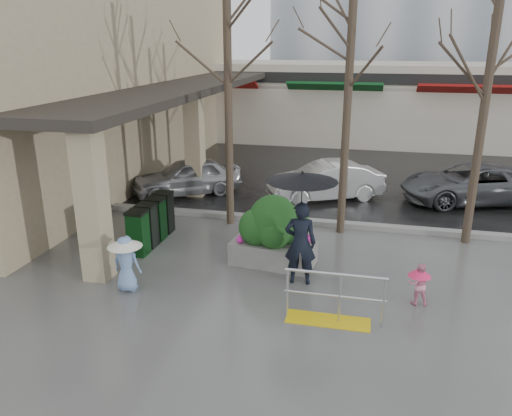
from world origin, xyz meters
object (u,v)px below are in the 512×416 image
at_px(car_b, 325,181).
at_px(car_c, 472,184).
at_px(handrail, 332,304).
at_px(tree_midwest, 351,35).
at_px(planter, 274,231).
at_px(news_boxes, 152,222).
at_px(tree_west, 227,41).
at_px(tree_mideast, 493,51).
at_px(woman, 301,216).
at_px(child_pink, 419,281).
at_px(car_a, 187,176).
at_px(child_blue, 126,258).

distance_m(car_b, car_c, 4.79).
distance_m(handrail, tree_midwest, 6.83).
relative_size(tree_midwest, planter, 3.39).
xyz_separation_m(handrail, news_boxes, (-4.96, 2.89, 0.20)).
height_order(tree_west, tree_mideast, tree_west).
distance_m(tree_mideast, woman, 6.15).
distance_m(handrail, woman, 2.06).
xyz_separation_m(tree_mideast, planter, (-4.72, -2.45, -4.04)).
bearing_deg(car_c, child_pink, -32.94).
bearing_deg(car_b, tree_mideast, 26.72).
bearing_deg(car_a, news_boxes, -24.21).
height_order(child_blue, news_boxes, child_blue).
bearing_deg(tree_midwest, car_a, 155.50).
bearing_deg(woman, car_b, -95.53).
relative_size(tree_midwest, car_a, 1.89).
bearing_deg(woman, tree_west, -58.76).
relative_size(child_pink, car_a, 0.24).
distance_m(tree_midwest, car_a, 7.56).
height_order(child_pink, car_a, car_a).
bearing_deg(car_b, handrail, -20.38).
bearing_deg(car_a, tree_west, 9.45).
height_order(child_blue, car_a, car_a).
height_order(tree_midwest, child_blue, tree_midwest).
bearing_deg(news_boxes, child_blue, -76.76).
bearing_deg(tree_west, tree_mideast, 0.00).
relative_size(child_pink, planter, 0.43).
distance_m(planter, car_c, 8.23).
distance_m(woman, car_b, 6.36).
bearing_deg(child_blue, car_a, -78.55).
distance_m(child_blue, car_b, 8.24).
distance_m(tree_midwest, child_pink, 6.28).
xyz_separation_m(tree_west, child_blue, (-1.00, -4.50, -4.35)).
relative_size(handrail, child_blue, 1.54).
bearing_deg(car_a, woman, 6.68).
bearing_deg(car_c, handrail, -40.73).
bearing_deg(car_a, planter, 6.44).
relative_size(tree_west, child_blue, 5.52).
bearing_deg(child_blue, tree_mideast, -147.81).
bearing_deg(tree_mideast, car_c, 79.34).
bearing_deg(car_c, woman, -50.02).
xyz_separation_m(tree_mideast, news_boxes, (-8.10, -1.91, -4.28)).
bearing_deg(car_a, tree_midwest, 32.69).
bearing_deg(tree_midwest, planter, -120.15).
bearing_deg(handrail, car_c, 65.75).
bearing_deg(child_blue, handrail, 177.30).
bearing_deg(car_c, tree_midwest, -63.51).
relative_size(child_pink, car_c, 0.20).
height_order(tree_west, planter, tree_west).
bearing_deg(child_pink, handrail, 27.37).
xyz_separation_m(child_blue, car_b, (3.47, 7.47, -0.11)).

